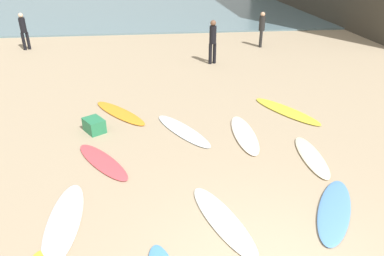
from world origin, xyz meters
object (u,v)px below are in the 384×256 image
at_px(surfboard_9, 286,111).
at_px(beach_cooler, 94,125).
at_px(surfboard_2, 64,221).
at_px(surfboard_10, 223,220).
at_px(surfboard_3, 103,161).
at_px(beachgoer_near, 262,28).
at_px(surfboard_4, 120,113).
at_px(surfboard_5, 312,156).
at_px(beachgoer_mid, 213,40).
at_px(surfboard_6, 183,131).
at_px(surfboard_0, 334,210).
at_px(beachgoer_far, 24,30).
at_px(surfboard_7, 244,134).

xyz_separation_m(surfboard_9, beach_cooler, (-5.54, -0.65, 0.15)).
height_order(surfboard_2, surfboard_10, surfboard_2).
height_order(surfboard_3, beachgoer_near, beachgoer_near).
bearing_deg(surfboard_4, surfboard_2, -136.84).
bearing_deg(beachgoer_near, surfboard_5, 6.11).
bearing_deg(surfboard_4, surfboard_10, -104.31).
height_order(surfboard_9, beachgoer_mid, beachgoer_mid).
relative_size(surfboard_4, surfboard_10, 1.08).
distance_m(surfboard_10, beachgoer_near, 12.66).
bearing_deg(surfboard_9, surfboard_6, 165.60).
bearing_deg(surfboard_4, surfboard_6, -75.10).
xyz_separation_m(surfboard_0, beachgoer_far, (-9.11, 12.62, 0.89)).
bearing_deg(surfboard_5, surfboard_0, 82.52).
distance_m(surfboard_10, beachgoer_far, 14.47).
height_order(surfboard_4, beachgoer_mid, beachgoer_mid).
bearing_deg(surfboard_2, surfboard_9, -142.87).
relative_size(surfboard_4, surfboard_9, 0.95).
bearing_deg(surfboard_2, surfboard_5, -162.51).
distance_m(surfboard_3, surfboard_6, 2.39).
relative_size(surfboard_3, surfboard_6, 0.88).
relative_size(surfboard_2, beachgoer_far, 1.33).
height_order(surfboard_0, beachgoer_near, beachgoer_near).
bearing_deg(beachgoer_mid, beachgoer_far, 137.84).
distance_m(surfboard_10, beach_cooler, 4.75).
height_order(surfboard_2, beachgoer_far, beachgoer_far).
relative_size(surfboard_5, surfboard_9, 0.79).
height_order(beachgoer_mid, beach_cooler, beachgoer_mid).
bearing_deg(surfboard_4, beachgoer_mid, 14.69).
distance_m(surfboard_0, surfboard_5, 1.94).
height_order(surfboard_5, beach_cooler, beach_cooler).
height_order(surfboard_0, beachgoer_mid, beachgoer_mid).
bearing_deg(surfboard_2, surfboard_6, -126.26).
bearing_deg(surfboard_4, surfboard_7, -65.44).
xyz_separation_m(surfboard_9, beachgoer_far, (-9.74, 8.14, 0.89)).
height_order(surfboard_0, beachgoer_far, beachgoer_far).
bearing_deg(surfboard_9, surfboard_0, -128.39).
height_order(surfboard_7, surfboard_10, surfboard_7).
relative_size(surfboard_2, beachgoer_mid, 1.25).
bearing_deg(surfboard_2, surfboard_4, -98.29).
height_order(surfboard_4, surfboard_7, surfboard_7).
xyz_separation_m(surfboard_2, surfboard_10, (2.88, -0.28, -0.01)).
xyz_separation_m(surfboard_6, beach_cooler, (-2.35, 0.26, 0.15)).
bearing_deg(surfboard_6, surfboard_9, 166.11).
distance_m(surfboard_0, beachgoer_near, 12.12).
relative_size(surfboard_2, beachgoer_near, 1.37).
distance_m(surfboard_6, surfboard_9, 3.32).
height_order(surfboard_7, beach_cooler, beach_cooler).
xyz_separation_m(surfboard_2, surfboard_6, (2.46, 3.31, -0.01)).
xyz_separation_m(surfboard_7, beach_cooler, (-3.94, 0.66, 0.14)).
bearing_deg(surfboard_5, beach_cooler, -17.32).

